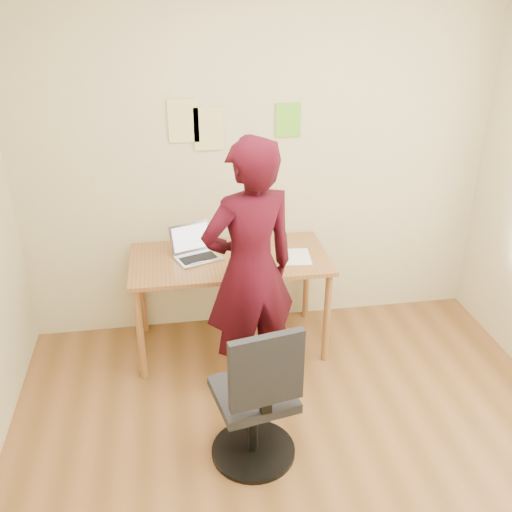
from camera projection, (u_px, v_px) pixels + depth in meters
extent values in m
cube|color=brown|center=(309.00, 484.00, 3.18)|extent=(3.50, 3.50, 0.04)
cube|color=#C7BB91|center=(258.00, 156.00, 4.15)|extent=(3.50, 0.04, 2.70)
cube|color=olive|center=(230.00, 259.00, 4.04)|extent=(1.40, 0.70, 0.03)
cylinder|color=olive|center=(140.00, 335.00, 3.84)|extent=(0.05, 0.05, 0.71)
cylinder|color=olive|center=(327.00, 318.00, 4.03)|extent=(0.05, 0.05, 0.71)
cylinder|color=olive|center=(142.00, 291.00, 4.38)|extent=(0.05, 0.05, 0.71)
cylinder|color=olive|center=(307.00, 278.00, 4.56)|extent=(0.05, 0.05, 0.71)
cube|color=#BBBBC3|center=(199.00, 258.00, 4.01)|extent=(0.36, 0.30, 0.01)
cube|color=black|center=(199.00, 257.00, 4.00)|extent=(0.27, 0.19, 0.00)
cube|color=#BBBBC3|center=(190.00, 237.00, 4.06)|extent=(0.31, 0.16, 0.21)
cube|color=white|center=(190.00, 237.00, 4.06)|extent=(0.27, 0.14, 0.17)
cube|color=white|center=(297.00, 257.00, 4.04)|extent=(0.21, 0.28, 0.00)
cube|color=black|center=(259.00, 269.00, 3.87)|extent=(0.08, 0.12, 0.01)
cube|color=#3F4C59|center=(259.00, 268.00, 3.87)|extent=(0.07, 0.10, 0.00)
cube|color=#E0D286|center=(183.00, 121.00, 3.92)|extent=(0.21, 0.00, 0.30)
cube|color=#E0D286|center=(209.00, 129.00, 3.97)|extent=(0.21, 0.00, 0.30)
cube|color=#68C12B|center=(288.00, 120.00, 4.03)|extent=(0.18, 0.00, 0.24)
cube|color=black|center=(253.00, 394.00, 3.18)|extent=(0.49, 0.49, 0.06)
cube|color=black|center=(266.00, 371.00, 2.87)|extent=(0.40, 0.12, 0.42)
cube|color=black|center=(266.00, 403.00, 2.97)|extent=(0.06, 0.05, 0.11)
cylinder|color=black|center=(253.00, 425.00, 3.28)|extent=(0.06, 0.06, 0.42)
cylinder|color=black|center=(253.00, 450.00, 3.36)|extent=(0.49, 0.49, 0.03)
imported|color=#320610|center=(250.00, 271.00, 3.57)|extent=(0.73, 0.58, 1.74)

